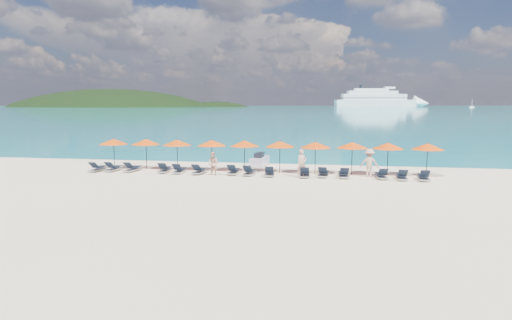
# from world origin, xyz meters

# --- Properties ---
(ground) EXTENTS (1400.00, 1400.00, 0.00)m
(ground) POSITION_xyz_m (0.00, 0.00, 0.00)
(ground) COLOR beige
(sea) EXTENTS (1600.00, 1300.00, 0.01)m
(sea) POSITION_xyz_m (0.00, 660.00, 0.01)
(sea) COLOR #1FA9B2
(sea) RESTS_ON ground
(headland_main) EXTENTS (374.00, 242.00, 126.50)m
(headland_main) POSITION_xyz_m (-300.00, 540.00, -38.00)
(headland_main) COLOR black
(headland_main) RESTS_ON ground
(headland_small) EXTENTS (162.00, 126.00, 85.50)m
(headland_small) POSITION_xyz_m (-150.00, 560.00, -35.00)
(headland_small) COLOR black
(headland_small) RESTS_ON ground
(cruise_ship) EXTENTS (132.18, 44.59, 36.36)m
(cruise_ship) POSITION_xyz_m (78.92, 592.75, 9.46)
(cruise_ship) COLOR white
(cruise_ship) RESTS_ON ground
(sailboat_near) EXTENTS (5.26, 1.75, 9.63)m
(sailboat_near) POSITION_xyz_m (184.35, 561.52, 0.99)
(sailboat_near) COLOR white
(sailboat_near) RESTS_ON ground
(sailboat_far) EXTENTS (5.19, 1.73, 9.52)m
(sailboat_far) POSITION_xyz_m (165.28, 499.18, 0.98)
(sailboat_far) COLOR white
(sailboat_far) RESTS_ON ground
(jetski) EXTENTS (1.23, 2.77, 0.96)m
(jetski) POSITION_xyz_m (-0.71, 8.91, 0.40)
(jetski) COLOR #B4B2CB
(jetski) RESTS_ON ground
(beachgoer_a) EXTENTS (0.80, 0.74, 1.83)m
(beachgoer_a) POSITION_xyz_m (2.88, 3.97, 0.91)
(beachgoer_a) COLOR tan
(beachgoer_a) RESTS_ON ground
(beachgoer_b) EXTENTS (0.89, 0.70, 1.61)m
(beachgoer_b) POSITION_xyz_m (-3.02, 3.62, 0.80)
(beachgoer_b) COLOR tan
(beachgoer_b) RESTS_ON ground
(beachgoer_c) EXTENTS (1.24, 0.65, 1.86)m
(beachgoer_c) POSITION_xyz_m (7.23, 4.78, 0.93)
(beachgoer_c) COLOR tan
(beachgoer_c) RESTS_ON ground
(umbrella_0) EXTENTS (2.10, 2.10, 2.28)m
(umbrella_0) POSITION_xyz_m (-11.03, 5.35, 2.02)
(umbrella_0) COLOR black
(umbrella_0) RESTS_ON ground
(umbrella_1) EXTENTS (2.10, 2.10, 2.28)m
(umbrella_1) POSITION_xyz_m (-8.59, 5.53, 2.02)
(umbrella_1) COLOR black
(umbrella_1) RESTS_ON ground
(umbrella_2) EXTENTS (2.10, 2.10, 2.28)m
(umbrella_2) POSITION_xyz_m (-6.17, 5.44, 2.02)
(umbrella_2) COLOR black
(umbrella_2) RESTS_ON ground
(umbrella_3) EXTENTS (2.10, 2.10, 2.28)m
(umbrella_3) POSITION_xyz_m (-3.62, 5.52, 2.02)
(umbrella_3) COLOR black
(umbrella_3) RESTS_ON ground
(umbrella_4) EXTENTS (2.10, 2.10, 2.28)m
(umbrella_4) POSITION_xyz_m (-1.25, 5.54, 2.02)
(umbrella_4) COLOR black
(umbrella_4) RESTS_ON ground
(umbrella_5) EXTENTS (2.10, 2.10, 2.28)m
(umbrella_5) POSITION_xyz_m (1.25, 5.51, 2.02)
(umbrella_5) COLOR black
(umbrella_5) RESTS_ON ground
(umbrella_6) EXTENTS (2.10, 2.10, 2.28)m
(umbrella_6) POSITION_xyz_m (3.70, 5.25, 2.02)
(umbrella_6) COLOR black
(umbrella_6) RESTS_ON ground
(umbrella_7) EXTENTS (2.10, 2.10, 2.28)m
(umbrella_7) POSITION_xyz_m (6.15, 5.52, 2.02)
(umbrella_7) COLOR black
(umbrella_7) RESTS_ON ground
(umbrella_8) EXTENTS (2.10, 2.10, 2.28)m
(umbrella_8) POSITION_xyz_m (8.47, 5.45, 2.02)
(umbrella_8) COLOR black
(umbrella_8) RESTS_ON ground
(umbrella_9) EXTENTS (2.10, 2.10, 2.28)m
(umbrella_9) POSITION_xyz_m (10.96, 5.41, 2.02)
(umbrella_9) COLOR black
(umbrella_9) RESTS_ON ground
(lounger_0) EXTENTS (0.71, 1.73, 0.66)m
(lounger_0) POSITION_xyz_m (-11.59, 4.02, 0.24)
(lounger_0) COLOR silver
(lounger_0) RESTS_ON ground
(lounger_1) EXTENTS (0.72, 1.73, 0.66)m
(lounger_1) POSITION_xyz_m (-10.54, 4.27, 0.24)
(lounger_1) COLOR silver
(lounger_1) RESTS_ON ground
(lounger_2) EXTENTS (0.78, 1.75, 0.66)m
(lounger_2) POSITION_xyz_m (-9.12, 4.33, 0.24)
(lounger_2) COLOR silver
(lounger_2) RESTS_ON ground
(lounger_3) EXTENTS (0.76, 1.75, 0.66)m
(lounger_3) POSITION_xyz_m (-6.73, 4.37, 0.24)
(lounger_3) COLOR silver
(lounger_3) RESTS_ON ground
(lounger_4) EXTENTS (0.66, 1.72, 0.66)m
(lounger_4) POSITION_xyz_m (-5.59, 4.19, 0.24)
(lounger_4) COLOR silver
(lounger_4) RESTS_ON ground
(lounger_5) EXTENTS (0.77, 1.75, 0.66)m
(lounger_5) POSITION_xyz_m (-4.15, 4.17, 0.24)
(lounger_5) COLOR silver
(lounger_5) RESTS_ON ground
(lounger_6) EXTENTS (0.67, 1.72, 0.66)m
(lounger_6) POSITION_xyz_m (-1.79, 4.37, 0.24)
(lounger_6) COLOR silver
(lounger_6) RESTS_ON ground
(lounger_7) EXTENTS (0.72, 1.73, 0.66)m
(lounger_7) POSITION_xyz_m (-0.65, 4.16, 0.24)
(lounger_7) COLOR silver
(lounger_7) RESTS_ON ground
(lounger_8) EXTENTS (0.79, 1.75, 0.66)m
(lounger_8) POSITION_xyz_m (0.73, 4.02, 0.24)
(lounger_8) COLOR silver
(lounger_8) RESTS_ON ground
(lounger_9) EXTENTS (0.69, 1.73, 0.66)m
(lounger_9) POSITION_xyz_m (3.07, 4.02, 0.24)
(lounger_9) COLOR silver
(lounger_9) RESTS_ON ground
(lounger_10) EXTENTS (0.79, 1.75, 0.66)m
(lounger_10) POSITION_xyz_m (4.28, 4.33, 0.24)
(lounger_10) COLOR silver
(lounger_10) RESTS_ON ground
(lounger_11) EXTENTS (0.71, 1.73, 0.66)m
(lounger_11) POSITION_xyz_m (5.58, 4.23, 0.24)
(lounger_11) COLOR silver
(lounger_11) RESTS_ON ground
(lounger_12) EXTENTS (0.77, 1.75, 0.66)m
(lounger_12) POSITION_xyz_m (7.96, 4.29, 0.24)
(lounger_12) COLOR silver
(lounger_12) RESTS_ON ground
(lounger_13) EXTENTS (0.68, 1.72, 0.66)m
(lounger_13) POSITION_xyz_m (9.18, 4.07, 0.24)
(lounger_13) COLOR silver
(lounger_13) RESTS_ON ground
(lounger_14) EXTENTS (0.73, 1.74, 0.66)m
(lounger_14) POSITION_xyz_m (10.50, 4.07, 0.24)
(lounger_14) COLOR silver
(lounger_14) RESTS_ON ground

